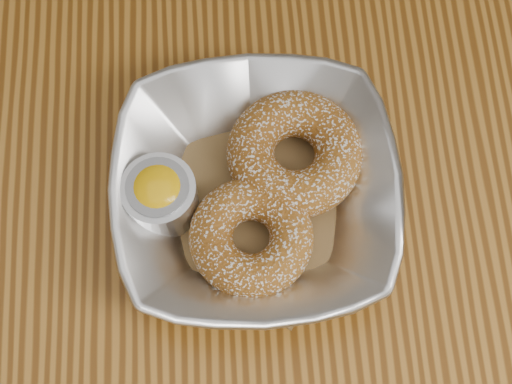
{
  "coord_description": "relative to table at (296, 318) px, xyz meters",
  "views": [
    {
      "loc": [
        -0.04,
        -0.14,
        1.32
      ],
      "look_at": [
        -0.03,
        0.07,
        0.78
      ],
      "focal_mm": 55.0,
      "sensor_mm": 36.0,
      "label": 1
    }
  ],
  "objects": [
    {
      "name": "donut_back",
      "position": [
        0.0,
        0.1,
        0.13
      ],
      "size": [
        0.11,
        0.11,
        0.04
      ],
      "primitive_type": "torus",
      "rotation": [
        0.0,
        0.0,
        0.08
      ],
      "color": "brown",
      "rests_on": "parchment"
    },
    {
      "name": "table",
      "position": [
        0.0,
        0.0,
        0.0
      ],
      "size": [
        1.2,
        0.8,
        0.75
      ],
      "color": "brown",
      "rests_on": "ground_plane"
    },
    {
      "name": "parchment",
      "position": [
        -0.03,
        0.07,
        0.11
      ],
      "size": [
        0.2,
        0.2,
        0.0
      ],
      "primitive_type": "cube",
      "rotation": [
        0.0,
        0.0,
        0.98
      ],
      "color": "brown",
      "rests_on": "table"
    },
    {
      "name": "ramekin",
      "position": [
        -0.1,
        0.07,
        0.13
      ],
      "size": [
        0.06,
        0.06,
        0.05
      ],
      "color": "silver",
      "rests_on": "table"
    },
    {
      "name": "serving_bowl",
      "position": [
        -0.03,
        0.07,
        0.12
      ],
      "size": [
        0.21,
        0.21,
        0.05
      ],
      "primitive_type": "imported",
      "color": "silver",
      "rests_on": "table"
    },
    {
      "name": "donut_front",
      "position": [
        -0.04,
        0.04,
        0.13
      ],
      "size": [
        0.13,
        0.13,
        0.03
      ],
      "primitive_type": "torus",
      "rotation": [
        0.0,
        0.0,
        0.53
      ],
      "color": "brown",
      "rests_on": "parchment"
    }
  ]
}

